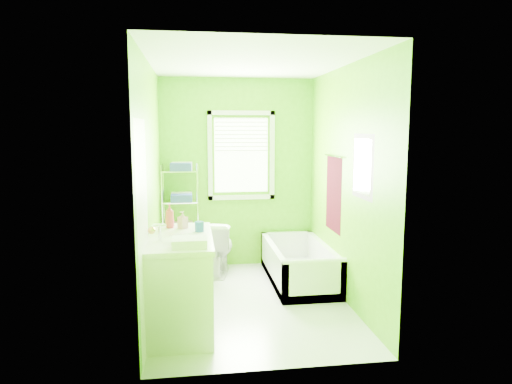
{
  "coord_description": "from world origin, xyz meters",
  "views": [
    {
      "loc": [
        -0.62,
        -4.82,
        1.92
      ],
      "look_at": [
        0.09,
        0.25,
        1.21
      ],
      "focal_mm": 32.0,
      "sensor_mm": 36.0,
      "label": 1
    }
  ],
  "objects": [
    {
      "name": "door",
      "position": [
        -1.04,
        -1.0,
        1.0
      ],
      "size": [
        0.09,
        0.8,
        2.0
      ],
      "color": "white",
      "rests_on": "ground"
    },
    {
      "name": "vanity",
      "position": [
        -0.75,
        -0.53,
        0.48
      ],
      "size": [
        0.62,
        1.21,
        1.15
      ],
      "color": "white",
      "rests_on": "ground"
    },
    {
      "name": "bathtub",
      "position": [
        0.69,
        0.59,
        0.16
      ],
      "size": [
        0.72,
        1.55,
        0.5
      ],
      "color": "white",
      "rests_on": "ground"
    },
    {
      "name": "toilet",
      "position": [
        -0.31,
        1.06,
        0.36
      ],
      "size": [
        0.55,
        0.78,
        0.72
      ],
      "primitive_type": "imported",
      "rotation": [
        0.0,
        0.0,
        2.93
      ],
      "color": "white",
      "rests_on": "ground"
    },
    {
      "name": "window",
      "position": [
        0.05,
        1.42,
        1.61
      ],
      "size": [
        0.92,
        0.05,
        1.22
      ],
      "color": "white",
      "rests_on": "ground"
    },
    {
      "name": "wire_shelf_unit",
      "position": [
        -0.76,
        1.26,
        0.89
      ],
      "size": [
        0.5,
        0.39,
        1.47
      ],
      "color": "silver",
      "rests_on": "ground"
    },
    {
      "name": "ground",
      "position": [
        0.0,
        0.0,
        0.0
      ],
      "size": [
        2.9,
        2.9,
        0.0
      ],
      "primitive_type": "plane",
      "color": "silver",
      "rests_on": "ground"
    },
    {
      "name": "right_wall_decor",
      "position": [
        1.04,
        -0.02,
        1.32
      ],
      "size": [
        0.04,
        1.48,
        1.17
      ],
      "color": "#3F0711",
      "rests_on": "ground"
    },
    {
      "name": "room_envelope",
      "position": [
        0.0,
        0.0,
        1.55
      ],
      "size": [
        2.14,
        2.94,
        2.62
      ],
      "color": "#53AC08",
      "rests_on": "ground"
    }
  ]
}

